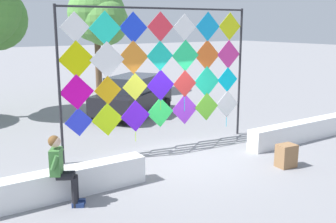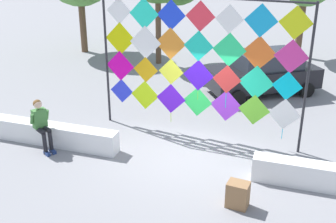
# 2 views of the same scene
# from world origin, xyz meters

# --- Properties ---
(ground) EXTENTS (120.00, 120.00, 0.00)m
(ground) POSITION_xyz_m (0.00, 0.00, 0.00)
(ground) COLOR gray
(plaza_ledge_left) EXTENTS (4.66, 0.45, 0.61)m
(plaza_ledge_left) POSITION_xyz_m (-4.14, -0.51, 0.30)
(plaza_ledge_left) COLOR white
(plaza_ledge_left) RESTS_ON ground
(plaza_ledge_right) EXTENTS (4.66, 0.45, 0.61)m
(plaza_ledge_right) POSITION_xyz_m (4.14, -0.51, 0.30)
(plaza_ledge_right) COLOR white
(plaza_ledge_right) RESTS_ON ground
(kite_display_rack) EXTENTS (5.86, 0.40, 4.03)m
(kite_display_rack) POSITION_xyz_m (-0.07, 1.35, 2.35)
(kite_display_rack) COLOR #232328
(kite_display_rack) RESTS_ON ground
(seated_vendor) EXTENTS (0.70, 0.63, 1.45)m
(seated_vendor) POSITION_xyz_m (-3.80, -0.90, 0.85)
(seated_vendor) COLOR black
(seated_vendor) RESTS_ON ground
(parked_car) EXTENTS (4.28, 3.70, 1.56)m
(parked_car) POSITION_xyz_m (1.33, 5.60, 0.79)
(parked_car) COLOR black
(parked_car) RESTS_ON ground
(cardboard_box_small) EXTENTS (0.50, 0.40, 0.59)m
(cardboard_box_small) POSITION_xyz_m (1.67, -1.83, 0.29)
(cardboard_box_small) COLOR olive
(cardboard_box_small) RESTS_ON ground
(tree_broadleaf) EXTENTS (2.92, 3.31, 5.58)m
(tree_broadleaf) POSITION_xyz_m (2.32, 11.03, 3.97)
(tree_broadleaf) COLOR brown
(tree_broadleaf) RESTS_ON ground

